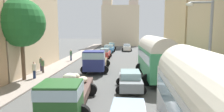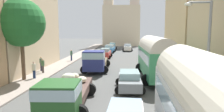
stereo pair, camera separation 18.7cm
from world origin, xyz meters
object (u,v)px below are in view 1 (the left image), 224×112
(car_2, at_px, (112,46))
(pedestrian_2, at_px, (41,63))
(parked_bus_1, at_px, (155,55))
(cargo_truck_1, at_px, (96,60))
(car_4, at_px, (130,80))
(pedestrian_4, at_px, (43,65))
(car_5, at_px, (127,47))
(pedestrian_3, at_px, (71,55))
(car_1, at_px, (109,49))
(car_0, at_px, (105,53))
(pedestrian_1, at_px, (34,70))
(streetlamp_near, at_px, (206,47))
(cargo_truck_0, at_px, (68,93))

(car_2, bearing_deg, pedestrian_2, -103.01)
(parked_bus_1, distance_m, cargo_truck_1, 6.97)
(car_4, distance_m, pedestrian_4, 10.60)
(car_5, relative_size, pedestrian_3, 2.10)
(car_1, relative_size, pedestrian_3, 2.29)
(car_0, bearing_deg, cargo_truck_1, -89.68)
(car_1, height_order, pedestrian_1, pedestrian_1)
(pedestrian_2, relative_size, streetlamp_near, 0.27)
(car_2, xyz_separation_m, pedestrian_2, (-6.20, -26.85, 0.19))
(pedestrian_2, distance_m, pedestrian_3, 7.87)
(car_4, bearing_deg, car_2, 96.49)
(car_0, height_order, car_4, car_0)
(car_0, height_order, car_1, same)
(car_0, distance_m, car_1, 7.82)
(pedestrian_4, bearing_deg, car_0, 67.01)
(cargo_truck_1, bearing_deg, pedestrian_2, -173.33)
(pedestrian_2, distance_m, streetlamp_near, 17.63)
(cargo_truck_0, xyz_separation_m, cargo_truck_1, (-0.04, 11.47, 0.17))
(pedestrian_2, bearing_deg, pedestrian_1, -77.24)
(pedestrian_1, bearing_deg, parked_bus_1, 7.56)
(cargo_truck_1, relative_size, car_0, 1.68)
(pedestrian_2, bearing_deg, car_0, 62.91)
(car_0, height_order, car_2, car_0)
(cargo_truck_0, xyz_separation_m, pedestrian_3, (-4.84, 18.52, -0.11))
(pedestrian_1, xyz_separation_m, pedestrian_4, (-0.19, 2.50, -0.03))
(pedestrian_1, bearing_deg, car_2, 79.89)
(cargo_truck_0, distance_m, pedestrian_2, 12.40)
(car_0, bearing_deg, cargo_truck_0, -89.73)
(car_4, bearing_deg, pedestrian_3, 122.01)
(pedestrian_2, xyz_separation_m, pedestrian_4, (0.61, -1.01, -0.04))
(cargo_truck_1, bearing_deg, car_1, 90.11)
(pedestrian_1, bearing_deg, car_1, 77.14)
(car_1, bearing_deg, pedestrian_3, -111.77)
(car_1, relative_size, streetlamp_near, 0.64)
(car_5, height_order, pedestrian_1, pedestrian_1)
(car_0, xyz_separation_m, pedestrian_1, (-5.26, -15.35, 0.17))
(pedestrian_1, relative_size, streetlamp_near, 0.27)
(pedestrian_2, bearing_deg, car_1, 72.81)
(cargo_truck_0, height_order, car_4, cargo_truck_0)
(cargo_truck_0, height_order, car_1, cargo_truck_0)
(parked_bus_1, bearing_deg, car_5, 96.02)
(cargo_truck_1, height_order, pedestrian_2, cargo_truck_1)
(parked_bus_1, xyz_separation_m, cargo_truck_0, (-6.32, -8.81, -1.15))
(cargo_truck_1, relative_size, car_1, 1.76)
(car_4, bearing_deg, cargo_truck_0, -128.61)
(parked_bus_1, height_order, car_0, parked_bus_1)
(parked_bus_1, height_order, pedestrian_2, parked_bus_1)
(car_2, relative_size, car_5, 1.07)
(pedestrian_3, bearing_deg, streetlamp_near, -53.90)
(car_1, relative_size, pedestrian_1, 2.32)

